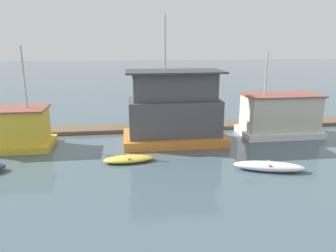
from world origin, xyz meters
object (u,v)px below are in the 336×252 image
at_px(houseboat_white, 280,115).
at_px(mooring_post_near_right, 164,121).
at_px(houseboat_orange, 174,111).
at_px(mooring_post_centre, 32,128).
at_px(houseboat_yellow, 13,129).
at_px(dinghy_yellow, 129,159).
at_px(dinghy_white, 269,166).

height_order(houseboat_white, mooring_post_near_right, houseboat_white).
bearing_deg(houseboat_orange, mooring_post_centre, 167.00).
height_order(houseboat_yellow, dinghy_yellow, houseboat_yellow).
bearing_deg(mooring_post_near_right, mooring_post_centre, 180.00).
xyz_separation_m(houseboat_yellow, houseboat_orange, (11.14, -0.05, 0.98)).
bearing_deg(houseboat_yellow, houseboat_orange, -0.25).
bearing_deg(mooring_post_centre, houseboat_orange, -13.00).
height_order(houseboat_yellow, mooring_post_near_right, houseboat_yellow).
bearing_deg(mooring_post_centre, mooring_post_near_right, 0.00).
bearing_deg(dinghy_yellow, houseboat_orange, 47.56).
height_order(dinghy_yellow, mooring_post_centre, mooring_post_centre).
distance_m(houseboat_orange, mooring_post_centre, 11.00).
xyz_separation_m(houseboat_yellow, dinghy_yellow, (7.78, -3.73, -1.15)).
height_order(houseboat_yellow, houseboat_orange, houseboat_orange).
distance_m(houseboat_yellow, houseboat_white, 19.63).
bearing_deg(houseboat_white, houseboat_yellow, -177.85).
relative_size(houseboat_yellow, houseboat_orange, 0.77).
bearing_deg(mooring_post_near_right, dinghy_yellow, -115.81).
bearing_deg(dinghy_white, houseboat_orange, 126.87).
height_order(houseboat_yellow, mooring_post_centre, houseboat_yellow).
xyz_separation_m(mooring_post_near_right, mooring_post_centre, (-10.21, 0.00, -0.24)).
bearing_deg(houseboat_white, mooring_post_centre, 175.01).
xyz_separation_m(houseboat_orange, houseboat_white, (8.47, 0.78, -0.75)).
relative_size(houseboat_orange, dinghy_yellow, 2.81).
relative_size(houseboat_yellow, mooring_post_centre, 4.50).
distance_m(houseboat_orange, houseboat_white, 8.54).
distance_m(houseboat_white, mooring_post_near_right, 9.04).
height_order(dinghy_white, mooring_post_centre, mooring_post_centre).
bearing_deg(mooring_post_centre, dinghy_white, -29.43).
bearing_deg(dinghy_white, mooring_post_centre, 150.57).
xyz_separation_m(houseboat_orange, mooring_post_near_right, (-0.40, 2.45, -1.32)).
distance_m(houseboat_yellow, dinghy_yellow, 8.70).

